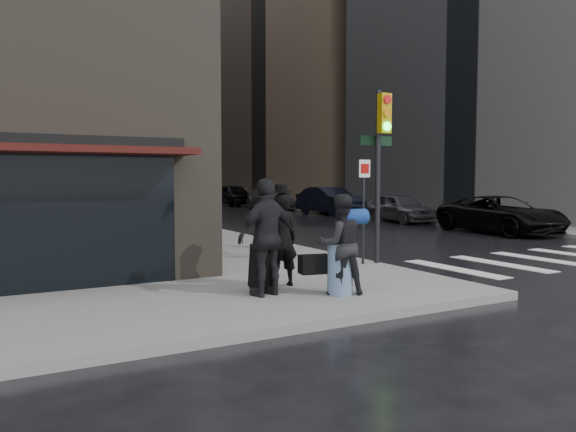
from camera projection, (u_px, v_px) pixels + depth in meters
name	position (u px, v px, depth m)	size (l,w,h in m)	color
ground	(360.00, 291.00, 10.75)	(140.00, 140.00, 0.00)	black
sidewalk_left	(96.00, 211.00, 34.28)	(4.00, 50.00, 0.15)	slate
sidewalk_right	(289.00, 206.00, 40.83)	(3.00, 50.00, 0.15)	slate
crosswalk	(561.00, 257.00, 15.26)	(8.50, 3.00, 0.01)	silver
bldg_right_far	(257.00, 98.00, 73.05)	(22.00, 20.00, 25.00)	gray
bldg_distant	(70.00, 81.00, 80.54)	(40.00, 12.00, 32.00)	gray
man_overcoat	(277.00, 244.00, 10.30)	(1.12, 0.93, 1.93)	black
man_jeans	(339.00, 244.00, 9.67)	(1.22, 0.84, 1.74)	black
man_greycoat	(267.00, 237.00, 9.57)	(1.25, 0.70, 2.02)	black
traffic_light	(379.00, 152.00, 13.04)	(1.01, 0.45, 4.05)	black
fire_hydrant	(262.00, 236.00, 16.10)	(0.44, 0.33, 0.76)	#AB1B0A
parked_car_0	(501.00, 215.00, 21.70)	(2.40, 5.21, 1.45)	black
parked_car_1	(400.00, 208.00, 27.05)	(1.65, 4.10, 1.40)	#45454A
parked_car_2	(330.00, 201.00, 32.29)	(1.70, 4.87, 1.60)	black
parked_car_3	(270.00, 199.00, 37.22)	(2.05, 5.05, 1.47)	#4A4A4F
parked_car_4	(234.00, 195.00, 42.53)	(1.90, 4.72, 1.61)	black
parked_car_5	(202.00, 194.00, 47.67)	(1.61, 4.62, 1.52)	#404145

